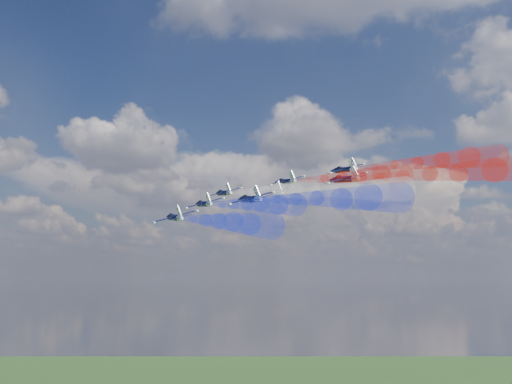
% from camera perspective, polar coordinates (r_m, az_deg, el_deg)
% --- Properties ---
extents(jet_lead, '(16.64, 16.87, 7.79)m').
position_cam_1_polar(jet_lead, '(165.20, -3.11, -0.09)').
color(jet_lead, black).
extents(trail_lead, '(32.84, 37.05, 10.52)m').
position_cam_1_polar(trail_lead, '(139.39, 0.92, 0.07)').
color(trail_lead, white).
extents(jet_inner_left, '(16.64, 16.87, 7.79)m').
position_cam_1_polar(jet_inner_left, '(148.92, -5.03, -1.14)').
color(jet_inner_left, black).
extents(trail_inner_left, '(32.84, 37.05, 10.52)m').
position_cam_1_polar(trail_inner_left, '(122.77, -0.87, -1.18)').
color(trail_inner_left, '#1B2EE7').
extents(jet_inner_right, '(16.64, 16.87, 7.79)m').
position_cam_1_polar(jet_inner_right, '(157.76, 2.85, 1.00)').
color(jet_inner_right, black).
extents(trail_inner_right, '(32.84, 37.05, 10.52)m').
position_cam_1_polar(trail_inner_right, '(133.35, 8.21, 1.37)').
color(trail_inner_right, red).
extents(jet_outer_left, '(16.64, 16.87, 7.79)m').
position_cam_1_polar(jet_outer_left, '(131.12, -7.80, -2.43)').
color(jet_outer_left, black).
extents(trail_outer_left, '(32.84, 37.05, 10.52)m').
position_cam_1_polar(trail_outer_left, '(104.54, -3.62, -2.81)').
color(trail_outer_left, '#1B2EE7').
extents(jet_center_third, '(16.64, 16.87, 7.79)m').
position_cam_1_polar(jet_center_third, '(140.92, 1.56, -0.11)').
color(jet_center_third, black).
extents(trail_center_third, '(32.84, 37.05, 10.52)m').
position_cam_1_polar(trail_center_third, '(116.26, 7.43, 0.08)').
color(trail_center_third, white).
extents(jet_outer_right, '(16.64, 16.87, 7.79)m').
position_cam_1_polar(jet_outer_right, '(149.86, 8.45, 2.12)').
color(jet_outer_right, black).
extents(trail_outer_right, '(32.84, 37.05, 10.52)m').
position_cam_1_polar(trail_outer_right, '(127.11, 15.16, 2.70)').
color(trail_outer_right, red).
extents(jet_rear_left, '(16.64, 16.87, 7.79)m').
position_cam_1_polar(jet_rear_left, '(122.48, -0.59, -0.69)').
color(jet_rear_left, black).
extents(trail_rear_left, '(32.84, 37.05, 10.52)m').
position_cam_1_polar(trail_rear_left, '(97.39, 5.85, -0.62)').
color(trail_rear_left, '#1B2EE7').
extents(jet_rear_right, '(16.64, 16.87, 7.79)m').
position_cam_1_polar(jet_rear_right, '(132.12, 8.47, 1.23)').
color(jet_rear_right, black).
extents(trail_rear_right, '(32.84, 37.05, 10.52)m').
position_cam_1_polar(trail_rear_right, '(109.49, 16.26, 1.71)').
color(trail_rear_right, red).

